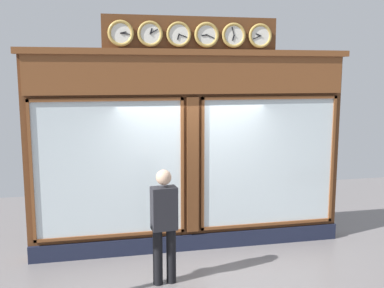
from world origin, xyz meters
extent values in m
cube|color=#5B3319|center=(0.00, -0.15, 1.66)|extent=(5.40, 0.30, 3.32)
cube|color=#191E33|center=(0.00, 0.02, 0.14)|extent=(5.40, 0.08, 0.28)
cube|color=brown|center=(0.00, 0.04, 3.00)|extent=(5.29, 0.08, 0.62)
cube|color=brown|center=(0.00, 0.02, 3.37)|extent=(5.51, 0.20, 0.10)
cube|color=silver|center=(-1.38, 0.01, 1.50)|extent=(2.35, 0.02, 2.19)
cube|color=brown|center=(-1.38, 0.04, 2.62)|extent=(2.45, 0.04, 0.05)
cube|color=brown|center=(-1.38, 0.04, 0.37)|extent=(2.45, 0.04, 0.05)
cube|color=brown|center=(-2.58, 0.04, 1.50)|extent=(0.05, 0.04, 2.29)
cube|color=brown|center=(-0.18, 0.04, 1.50)|extent=(0.05, 0.04, 2.29)
cube|color=silver|center=(1.38, 0.01, 1.50)|extent=(2.35, 0.02, 2.19)
cube|color=brown|center=(1.38, 0.04, 2.62)|extent=(2.45, 0.04, 0.05)
cube|color=brown|center=(1.38, 0.04, 0.37)|extent=(2.45, 0.04, 0.05)
cube|color=brown|center=(2.58, 0.04, 1.50)|extent=(0.05, 0.04, 2.29)
cube|color=brown|center=(0.18, 0.04, 1.50)|extent=(0.05, 0.04, 2.29)
cube|color=#5B3319|center=(0.00, 0.03, 1.50)|extent=(0.20, 0.10, 2.29)
cube|color=#5B3319|center=(0.00, -0.02, 3.64)|extent=(2.88, 0.06, 0.59)
cylinder|color=white|center=(-1.14, 0.06, 3.64)|extent=(0.32, 0.02, 0.32)
torus|color=#B79347|center=(-1.14, 0.06, 3.64)|extent=(0.40, 0.05, 0.40)
cube|color=black|center=(-1.10, 0.07, 3.66)|extent=(0.09, 0.01, 0.05)
cube|color=black|center=(-1.08, 0.07, 3.61)|extent=(0.13, 0.01, 0.06)
sphere|color=black|center=(-1.14, 0.08, 3.64)|extent=(0.02, 0.02, 0.02)
cylinder|color=white|center=(-0.69, 0.06, 3.64)|extent=(0.32, 0.02, 0.32)
torus|color=#B79347|center=(-0.69, 0.06, 3.64)|extent=(0.40, 0.05, 0.40)
cube|color=black|center=(-0.67, 0.07, 3.60)|extent=(0.04, 0.01, 0.09)
cube|color=black|center=(-0.67, 0.07, 3.71)|extent=(0.05, 0.01, 0.14)
sphere|color=black|center=(-0.69, 0.08, 3.64)|extent=(0.02, 0.02, 0.02)
cylinder|color=white|center=(-0.23, 0.06, 3.64)|extent=(0.32, 0.02, 0.32)
torus|color=#B79347|center=(-0.23, 0.06, 3.64)|extent=(0.41, 0.06, 0.41)
cube|color=black|center=(-0.19, 0.07, 3.63)|extent=(0.09, 0.01, 0.03)
cube|color=black|center=(-0.29, 0.07, 3.61)|extent=(0.13, 0.01, 0.06)
sphere|color=black|center=(-0.23, 0.08, 3.64)|extent=(0.02, 0.02, 0.02)
cylinder|color=white|center=(0.23, 0.06, 3.64)|extent=(0.32, 0.02, 0.32)
torus|color=#B79347|center=(0.23, 0.06, 3.64)|extent=(0.40, 0.05, 0.40)
cube|color=black|center=(0.24, 0.07, 3.60)|extent=(0.04, 0.01, 0.09)
cube|color=black|center=(0.16, 0.07, 3.62)|extent=(0.13, 0.01, 0.05)
sphere|color=black|center=(0.23, 0.08, 3.64)|extent=(0.02, 0.02, 0.02)
cylinder|color=white|center=(0.69, 0.06, 3.64)|extent=(0.32, 0.02, 0.32)
torus|color=#B79347|center=(0.69, 0.06, 3.64)|extent=(0.40, 0.05, 0.40)
cube|color=black|center=(0.67, 0.07, 3.68)|extent=(0.05, 0.01, 0.09)
cube|color=black|center=(0.63, 0.07, 3.68)|extent=(0.12, 0.01, 0.08)
sphere|color=black|center=(0.69, 0.08, 3.64)|extent=(0.02, 0.02, 0.02)
cylinder|color=white|center=(1.14, 0.06, 3.64)|extent=(0.32, 0.02, 0.32)
torus|color=#B79347|center=(1.14, 0.06, 3.64)|extent=(0.41, 0.05, 0.41)
cube|color=black|center=(1.10, 0.07, 3.65)|extent=(0.09, 0.01, 0.04)
cube|color=black|center=(1.07, 0.07, 3.63)|extent=(0.14, 0.01, 0.03)
sphere|color=black|center=(1.14, 0.08, 3.64)|extent=(0.02, 0.02, 0.02)
cylinder|color=black|center=(0.75, 1.16, 0.41)|extent=(0.14, 0.14, 0.82)
cylinder|color=black|center=(0.55, 1.14, 0.41)|extent=(0.14, 0.14, 0.82)
cube|color=#232328|center=(0.65, 1.15, 1.13)|extent=(0.38, 0.26, 0.62)
sphere|color=tan|center=(0.65, 1.15, 1.58)|extent=(0.22, 0.22, 0.22)
camera|label=1|loc=(1.55, 7.24, 3.02)|focal=41.92mm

